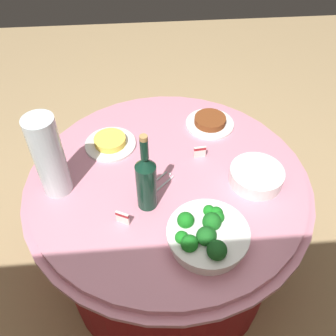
{
  "coord_description": "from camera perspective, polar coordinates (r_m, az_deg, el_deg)",
  "views": [
    {
      "loc": [
        0.09,
        1.0,
        1.84
      ],
      "look_at": [
        0.0,
        0.0,
        0.79
      ],
      "focal_mm": 39.8,
      "sensor_mm": 36.0,
      "label": 1
    }
  ],
  "objects": [
    {
      "name": "ground_plane",
      "position": [
        2.1,
        0.0,
        -15.16
      ],
      "size": [
        6.0,
        6.0,
        0.0
      ],
      "primitive_type": "plane",
      "color": "tan"
    },
    {
      "name": "buffet_table",
      "position": [
        1.78,
        0.0,
        -9.32
      ],
      "size": [
        1.16,
        1.16,
        0.74
      ],
      "color": "maroon",
      "rests_on": "ground_plane"
    },
    {
      "name": "broccoli_bowl",
      "position": [
        1.27,
        5.96,
        -10.17
      ],
      "size": [
        0.28,
        0.28,
        0.11
      ],
      "color": "white",
      "rests_on": "buffet_table"
    },
    {
      "name": "plate_stack",
      "position": [
        1.49,
        13.36,
        -1.19
      ],
      "size": [
        0.21,
        0.21,
        0.06
      ],
      "color": "white",
      "rests_on": "buffet_table"
    },
    {
      "name": "wine_bottle",
      "position": [
        1.3,
        -3.36,
        -1.95
      ],
      "size": [
        0.07,
        0.07,
        0.34
      ],
      "color": "#103223",
      "rests_on": "buffet_table"
    },
    {
      "name": "decorative_fruit_vase",
      "position": [
        1.4,
        -17.69,
        1.39
      ],
      "size": [
        0.11,
        0.11,
        0.34
      ],
      "color": "silver",
      "rests_on": "buffet_table"
    },
    {
      "name": "serving_tongs",
      "position": [
        1.46,
        -1.56,
        -2.51
      ],
      "size": [
        0.15,
        0.14,
        0.01
      ],
      "color": "silver",
      "rests_on": "buffet_table"
    },
    {
      "name": "food_plate_fried_egg",
      "position": [
        1.63,
        -8.84,
        3.89
      ],
      "size": [
        0.22,
        0.22,
        0.04
      ],
      "color": "white",
      "rests_on": "buffet_table"
    },
    {
      "name": "food_plate_stir_fry",
      "position": [
        1.73,
        6.44,
        7.02
      ],
      "size": [
        0.22,
        0.22,
        0.04
      ],
      "color": "white",
      "rests_on": "buffet_table"
    },
    {
      "name": "label_placard_front",
      "position": [
        1.55,
        4.9,
        2.55
      ],
      "size": [
        0.05,
        0.01,
        0.05
      ],
      "color": "white",
      "rests_on": "buffet_table"
    },
    {
      "name": "label_placard_mid",
      "position": [
        1.33,
        -6.98,
        -7.52
      ],
      "size": [
        0.05,
        0.03,
        0.05
      ],
      "color": "white",
      "rests_on": "buffet_table"
    }
  ]
}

